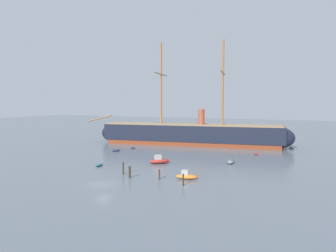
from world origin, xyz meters
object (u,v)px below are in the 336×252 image
Objects in this scene: tall_ship at (191,134)px; motorboat_foreground_right at (186,176)px; mooring_piling_nearest at (183,180)px; dinghy_alongside_bow at (133,148)px; dinghy_alongside_stern at (256,154)px; dinghy_distant_centre at (218,139)px; mooring_piling_right_pair at (123,168)px; dinghy_far_right at (292,148)px; seagull_in_flight at (207,77)px; motorboat_near_centre at (159,160)px; dinghy_mid_left at (116,150)px; motorboat_mid_right at (230,161)px; mooring_piling_left_pair at (159,174)px; sailboat_far_left at (132,138)px; dinghy_foreground_left at (99,165)px; mooring_piling_midwater at (130,172)px.

tall_ship reaches higher than motorboat_foreground_right.
motorboat_foreground_right is 2.05× the size of mooring_piling_nearest.
dinghy_alongside_bow is (-13.10, -13.23, -3.19)m from tall_ship.
dinghy_alongside_stern is 32.33m from dinghy_distant_centre.
mooring_piling_right_pair is at bearing -92.98° from dinghy_distant_centre.
seagull_in_flight is (-20.54, -16.70, 19.56)m from dinghy_far_right.
mooring_piling_nearest is (11.00, -14.10, 0.32)m from motorboat_near_centre.
tall_ship reaches higher than mooring_piling_right_pair.
seagull_in_flight is at bearing -140.90° from dinghy_far_right.
dinghy_mid_left is at bearing 140.35° from mooring_piling_nearest.
motorboat_mid_right is 2.02× the size of mooring_piling_left_pair.
dinghy_far_right is 50.00m from mooring_piling_left_pair.
dinghy_foreground_left is at bearing -68.19° from sailboat_far_left.
dinghy_distant_centre is 61.99m from mooring_piling_nearest.
dinghy_foreground_left is 18.61m from dinghy_mid_left.
dinghy_alongside_stern is 0.84× the size of dinghy_far_right.
sailboat_far_left reaches higher than mooring_piling_midwater.
mooring_piling_nearest reaches higher than dinghy_foreground_left.
motorboat_near_centre is 1.79× the size of dinghy_far_right.
dinghy_far_right is 1.52× the size of mooring_piling_left_pair.
mooring_piling_left_pair is (5.73, -12.00, 0.19)m from motorboat_near_centre.
dinghy_mid_left is 1.41× the size of mooring_piling_left_pair.
dinghy_distant_centre is at bearing 151.77° from dinghy_far_right.
dinghy_foreground_left is 55.85m from dinghy_distant_centre.
dinghy_alongside_bow is 0.83× the size of dinghy_far_right.
dinghy_alongside_bow is (-16.05, 15.90, -0.43)m from motorboat_near_centre.
mooring_piling_nearest reaches higher than dinghy_far_right.
dinghy_distant_centre is at bearing 98.60° from seagull_in_flight.
motorboat_near_centre is 26.20m from seagull_in_flight.
mooring_piling_nearest is at bearing -4.40° from mooring_piling_midwater.
seagull_in_flight is (-5.31, 31.01, 18.86)m from mooring_piling_nearest.
mooring_piling_midwater reaches higher than motorboat_near_centre.
mooring_piling_right_pair reaches higher than mooring_piling_nearest.
mooring_piling_right_pair reaches higher than dinghy_distant_centre.
mooring_piling_left_pair is 1.34× the size of seagull_in_flight.
motorboat_foreground_right is 1.86× the size of dinghy_alongside_bow.
motorboat_mid_right reaches higher than dinghy_far_right.
dinghy_mid_left is at bearing 144.62° from motorboat_foreground_right.
mooring_piling_nearest is at bearing -101.90° from dinghy_alongside_stern.
dinghy_alongside_stern is at bearing 68.61° from mooring_piling_left_pair.
tall_ship is 16.43× the size of motorboat_foreground_right.
mooring_piling_nearest is at bearing -72.12° from tall_ship.
mooring_piling_right_pair reaches higher than motorboat_mid_right.
motorboat_near_centre is 2.07× the size of mooring_piling_right_pair.
sailboat_far_left is at bearing 128.37° from mooring_piling_nearest.
mooring_piling_nearest is at bearing -80.83° from dinghy_distant_centre.
dinghy_mid_left is at bearing -126.91° from tall_ship.
mooring_piling_nearest is at bearing -39.65° from dinghy_mid_left.
dinghy_mid_left is 1.89× the size of seagull_in_flight.
dinghy_mid_left is at bearing -68.85° from sailboat_far_left.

